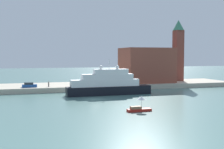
{
  "coord_description": "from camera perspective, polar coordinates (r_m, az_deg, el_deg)",
  "views": [
    {
      "loc": [
        -17.78,
        -70.89,
        10.81
      ],
      "look_at": [
        6.31,
        6.0,
        5.73
      ],
      "focal_mm": 47.21,
      "sensor_mm": 36.0,
      "label": 1
    }
  ],
  "objects": [
    {
      "name": "ground",
      "position": [
        73.88,
        -3.29,
        -4.81
      ],
      "size": [
        400.0,
        400.0,
        0.0
      ],
      "primitive_type": "plane",
      "color": "slate"
    },
    {
      "name": "quay_dock",
      "position": [
        98.09,
        -6.87,
        -2.3
      ],
      "size": [
        110.0,
        18.1,
        1.5
      ],
      "primitive_type": "cube",
      "color": "#B7AD99",
      "rests_on": "ground"
    },
    {
      "name": "large_yacht",
      "position": [
        81.62,
        -0.81,
        -1.97
      ],
      "size": [
        23.8,
        3.62,
        9.95
      ],
      "color": "black",
      "rests_on": "ground"
    },
    {
      "name": "small_motorboat",
      "position": [
        57.92,
        5.34,
        -5.96
      ],
      "size": [
        4.82,
        1.92,
        2.97
      ],
      "color": "#B22319",
      "rests_on": "ground"
    },
    {
      "name": "harbor_building",
      "position": [
        105.13,
        6.69,
        1.82
      ],
      "size": [
        17.08,
        13.08,
        12.14
      ],
      "primitive_type": "cube",
      "color": "brown",
      "rests_on": "quay_dock"
    },
    {
      "name": "bell_tower",
      "position": [
        113.08,
        12.7,
        5.04
      ],
      "size": [
        4.18,
        4.18,
        22.65
      ],
      "color": "brown",
      "rests_on": "quay_dock"
    },
    {
      "name": "parked_car",
      "position": [
        91.03,
        -15.74,
        -2.0
      ],
      "size": [
        4.33,
        1.76,
        1.44
      ],
      "color": "#1E4C99",
      "rests_on": "quay_dock"
    },
    {
      "name": "person_figure",
      "position": [
        90.98,
        -12.17,
        -1.86
      ],
      "size": [
        0.36,
        0.36,
        1.66
      ],
      "color": "#4C4C4C",
      "rests_on": "quay_dock"
    },
    {
      "name": "mooring_bollard",
      "position": [
        90.2,
        -6.91,
        -2.08
      ],
      "size": [
        0.4,
        0.4,
        0.83
      ],
      "primitive_type": "cylinder",
      "color": "black",
      "rests_on": "quay_dock"
    }
  ]
}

